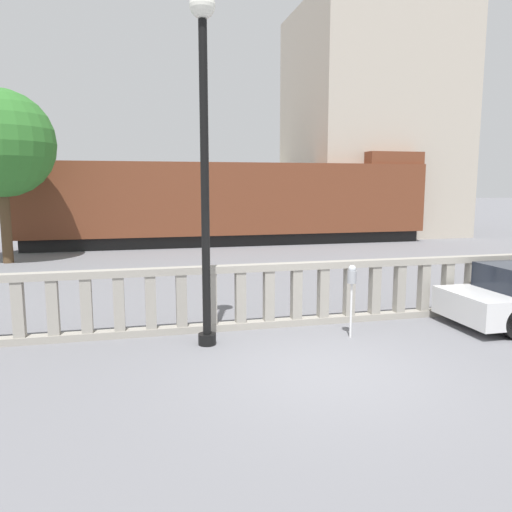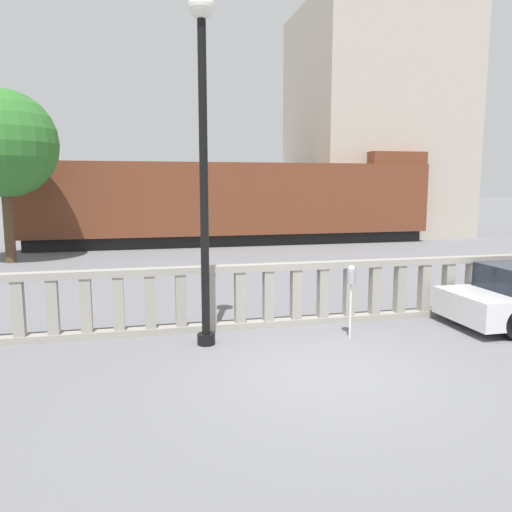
# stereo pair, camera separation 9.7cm
# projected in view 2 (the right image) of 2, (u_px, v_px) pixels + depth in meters

# --- Properties ---
(ground_plane) EXTENTS (160.00, 160.00, 0.00)m
(ground_plane) POSITION_uv_depth(u_px,v_px,m) (328.00, 372.00, 7.76)
(ground_plane) COLOR slate
(balustrade) EXTENTS (17.63, 0.24, 1.31)m
(balustrade) POSITION_uv_depth(u_px,v_px,m) (282.00, 295.00, 10.16)
(balustrade) COLOR gray
(balustrade) RESTS_ON ground
(lamppost) EXTENTS (0.44, 0.44, 6.04)m
(lamppost) POSITION_uv_depth(u_px,v_px,m) (203.00, 134.00, 8.55)
(lamppost) COLOR black
(lamppost) RESTS_ON ground
(parking_meter) EXTENTS (0.17, 0.17, 1.40)m
(parking_meter) POSITION_uv_depth(u_px,v_px,m) (351.00, 280.00, 9.32)
(parking_meter) COLOR silver
(parking_meter) RESTS_ON ground
(train_near) EXTENTS (18.99, 2.66, 4.44)m
(train_near) POSITION_uv_depth(u_px,v_px,m) (237.00, 202.00, 23.84)
(train_near) COLOR black
(train_near) RESTS_ON ground
(train_far) EXTENTS (18.81, 3.13, 4.18)m
(train_far) POSITION_uv_depth(u_px,v_px,m) (251.00, 199.00, 31.98)
(train_far) COLOR black
(train_far) RESTS_ON ground
(building_block) EXTENTS (8.47, 8.25, 12.66)m
(building_block) POSITION_uv_depth(u_px,v_px,m) (373.00, 123.00, 28.81)
(building_block) COLOR #ADA393
(building_block) RESTS_ON ground
(tree_left) EXTENTS (3.84, 3.84, 6.24)m
(tree_left) POSITION_uv_depth(u_px,v_px,m) (3.00, 144.00, 17.87)
(tree_left) COLOR #4C3823
(tree_left) RESTS_ON ground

